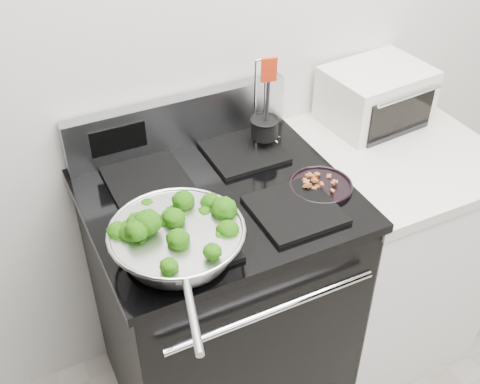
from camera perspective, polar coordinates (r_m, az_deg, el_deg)
back_wall at (r=2.00m, az=1.57°, el=16.68°), size 4.00×0.02×2.70m
gas_range at (r=2.14m, az=-1.87°, el=-10.02°), size 0.79×0.69×1.13m
counter at (r=2.43m, az=13.09°, el=-4.96°), size 0.62×0.68×0.92m
skillet at (r=1.59m, az=-5.97°, el=-4.51°), size 0.36×0.57×0.08m
broccoli_pile at (r=1.58m, az=-6.02°, el=-3.92°), size 0.29×0.29×0.10m
bacon_plate at (r=1.86m, az=7.68°, el=0.86°), size 0.20×0.20×0.04m
utensil_holder at (r=2.00m, az=2.33°, el=5.69°), size 0.11×0.11×0.33m
toaster_oven at (r=2.24m, az=12.74°, el=8.90°), size 0.38×0.30×0.20m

